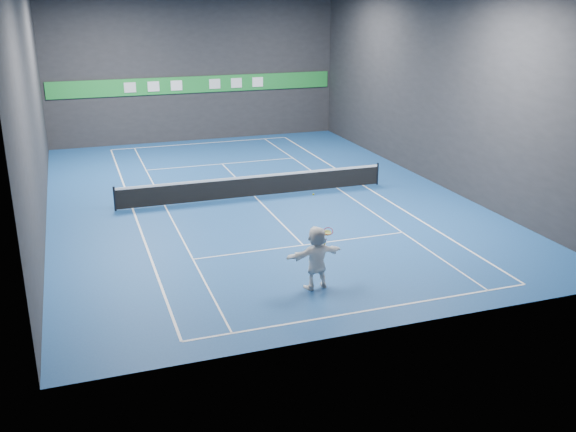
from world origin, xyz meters
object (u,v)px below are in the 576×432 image
object	(u,v)px
tennis_ball	(313,194)
tennis_racket	(327,233)
player	(316,257)
tennis_net	(255,185)

from	to	relation	value
tennis_ball	tennis_racket	size ratio (longest dim) A/B	0.09
player	tennis_racket	distance (m)	0.82
player	tennis_ball	size ratio (longest dim) A/B	32.04
player	tennis_racket	bearing A→B (deg)	-179.67
tennis_ball	player	bearing A→B (deg)	-33.54
tennis_ball	tennis_net	size ratio (longest dim) A/B	0.01
tennis_net	player	bearing A→B (deg)	-95.06
tennis_net	tennis_racket	bearing A→B (deg)	-92.93
tennis_ball	tennis_net	world-z (taller)	tennis_ball
tennis_ball	tennis_net	xyz separation A→B (m)	(0.98, 9.85, -2.52)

